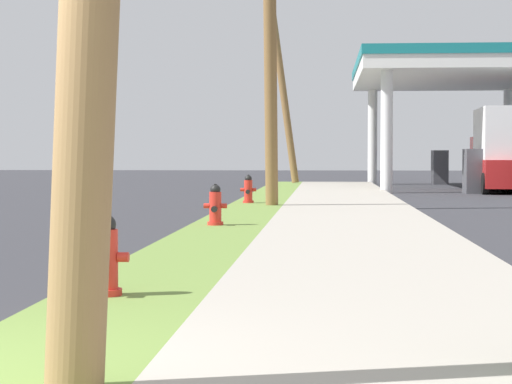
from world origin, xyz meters
TOP-DOWN VIEW (x-y plane):
  - fire_hydrant_nearest at (0.49, 3.42)m, footprint 0.42×0.38m
  - fire_hydrant_second at (0.49, 12.07)m, footprint 0.42×0.38m
  - fire_hydrant_third at (0.44, 20.06)m, footprint 0.42×0.37m
  - utility_pole_midground at (1.10, 18.55)m, footprint 0.38×1.78m
  - utility_pole_background at (0.42, 38.00)m, footprint 2.26×0.46m
  - truck_navy_at_forecourt at (9.71, 34.87)m, footprint 2.14×5.41m
  - truck_red_on_apron at (9.12, 31.27)m, footprint 2.41×6.49m

SIDE VIEW (x-z plane):
  - fire_hydrant_nearest at x=0.49m, z-range 0.07..0.82m
  - fire_hydrant_second at x=0.49m, z-range 0.07..0.82m
  - fire_hydrant_third at x=0.44m, z-range 0.07..0.82m
  - truck_navy_at_forecourt at x=9.71m, z-range -0.07..1.90m
  - truck_red_on_apron at x=9.12m, z-range -0.07..3.04m
  - utility_pole_midground at x=1.10m, z-range 0.20..8.86m
  - utility_pole_background at x=0.42m, z-range 0.20..10.39m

